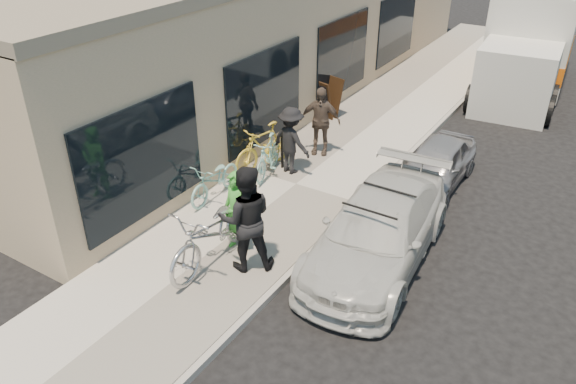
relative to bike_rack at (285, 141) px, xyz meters
The scene contains 17 objects.
ground 4.76m from the bike_rack, 53.52° to the right, with size 120.00×120.00×0.00m, color black.
sidewalk 1.29m from the bike_rack, 44.55° to the right, with size 3.00×34.00×0.15m, color #B2ACA0.
curb 2.56m from the bike_rack, 18.54° to the right, with size 0.12×34.00×0.13m, color #9E9A91.
storefront 5.06m from the bike_rack, 120.15° to the left, with size 3.60×20.00×4.22m.
bike_rack is the anchor object (origin of this frame).
sandwich_board 3.10m from the bike_rack, 100.13° to the left, with size 0.82×0.83×1.08m.
sedan_white 4.08m from the bike_rack, 33.37° to the right, with size 2.14×4.53×1.32m.
sedan_silver 3.51m from the bike_rack, 17.95° to the left, with size 1.22×3.04×1.04m, color gray.
moving_truck 9.73m from the bike_rack, 68.68° to the left, with size 2.90×6.56×3.14m.
tandem_bike 4.15m from the bike_rack, 74.93° to the right, with size 0.82×2.34×1.23m, color silver.
woman_rider 3.67m from the bike_rack, 71.25° to the right, with size 0.58×0.38×1.58m, color green.
man_standing 4.15m from the bike_rack, 66.78° to the right, with size 0.95×0.74×1.96m, color black.
cruiser_bike_a 0.75m from the bike_rack, 88.27° to the right, with size 0.43×1.54×0.92m, color #83C4B7.
cruiser_bike_b 2.23m from the bike_rack, 98.92° to the right, with size 0.57×1.63×0.85m, color #83C4B7.
cruiser_bike_c 0.58m from the bike_rack, 113.60° to the right, with size 0.51×1.80×1.08m, color gold.
bystander_a 0.56m from the bike_rack, 41.14° to the right, with size 1.02×0.58×1.57m, color black.
bystander_b 1.03m from the bike_rack, 63.09° to the left, with size 0.99×0.41×1.69m, color #4F4239.
Camera 1 is at (3.68, -6.40, 6.24)m, focal length 35.00 mm.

